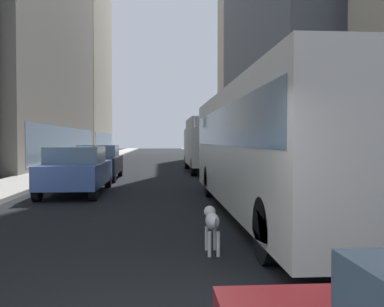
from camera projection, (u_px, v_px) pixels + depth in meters
ground_plane at (159, 161)px, 38.72m from camera, size 120.00×120.00×0.00m
sidewalk_left at (95, 160)px, 38.30m from camera, size 2.40×110.00×0.15m
sidewalk_right at (222, 160)px, 39.14m from camera, size 2.40×110.00×0.15m
building_left_far at (65, 32)px, 54.54m from camera, size 9.83×17.73×30.98m
building_right_far at (263, 34)px, 49.57m from camera, size 8.38×16.53×28.00m
transit_bus at (272, 143)px, 10.63m from camera, size 2.78×11.53×3.05m
car_black_suv at (99, 162)px, 20.31m from camera, size 1.86×4.19×1.62m
car_blue_hatchback at (77, 170)px, 14.85m from camera, size 1.89×4.59×1.62m
box_truck at (208, 143)px, 25.02m from camera, size 2.30×7.50×3.05m
dalmatian_dog at (212, 221)px, 7.09m from camera, size 0.22×0.96×0.72m
pedestrian_with_handbag at (330, 168)px, 13.10m from camera, size 0.45×0.34×1.69m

